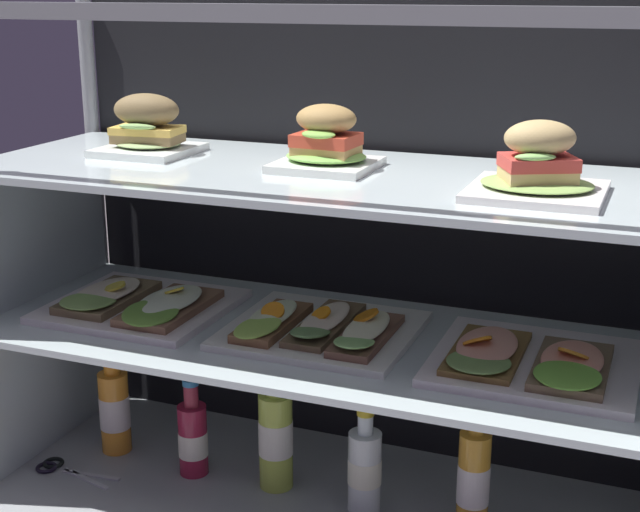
{
  "coord_description": "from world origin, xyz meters",
  "views": [
    {
      "loc": [
        0.58,
        -1.46,
        1.0
      ],
      "look_at": [
        0.0,
        0.0,
        0.53
      ],
      "focal_mm": 51.23,
      "sensor_mm": 36.0,
      "label": 1
    }
  ],
  "objects_px": {
    "plated_roll_sandwich_far_right": "(324,144)",
    "juice_bottle_back_left": "(276,436)",
    "plated_roll_sandwich_right_of_center": "(147,130)",
    "kitchen_scissors": "(60,468)",
    "plated_roll_sandwich_mid_right": "(538,170)",
    "juice_bottle_back_center": "(365,468)",
    "juice_bottle_tucked_behind": "(192,438)",
    "open_sandwich_tray_near_left_corner": "(139,303)",
    "open_sandwich_tray_far_left": "(321,328)",
    "juice_bottle_front_right_end": "(474,479)",
    "open_sandwich_tray_right_of_center": "(530,361)",
    "juice_bottle_front_second": "(115,408)"
  },
  "relations": [
    {
      "from": "plated_roll_sandwich_right_of_center",
      "to": "plated_roll_sandwich_mid_right",
      "type": "bearing_deg",
      "value": -7.07
    },
    {
      "from": "plated_roll_sandwich_far_right",
      "to": "juice_bottle_back_left",
      "type": "bearing_deg",
      "value": -171.92
    },
    {
      "from": "plated_roll_sandwich_far_right",
      "to": "open_sandwich_tray_near_left_corner",
      "type": "relative_size",
      "value": 0.5
    },
    {
      "from": "plated_roll_sandwich_mid_right",
      "to": "plated_roll_sandwich_right_of_center",
      "type": "bearing_deg",
      "value": 172.93
    },
    {
      "from": "open_sandwich_tray_near_left_corner",
      "to": "juice_bottle_tucked_behind",
      "type": "xyz_separation_m",
      "value": [
        0.1,
        0.01,
        -0.28
      ]
    },
    {
      "from": "open_sandwich_tray_far_left",
      "to": "juice_bottle_tucked_behind",
      "type": "xyz_separation_m",
      "value": [
        -0.28,
        0.01,
        -0.28
      ]
    },
    {
      "from": "juice_bottle_front_second",
      "to": "juice_bottle_tucked_behind",
      "type": "xyz_separation_m",
      "value": [
        0.2,
        -0.03,
        -0.02
      ]
    },
    {
      "from": "plated_roll_sandwich_right_of_center",
      "to": "open_sandwich_tray_far_left",
      "type": "height_order",
      "value": "plated_roll_sandwich_right_of_center"
    },
    {
      "from": "open_sandwich_tray_far_left",
      "to": "open_sandwich_tray_near_left_corner",
      "type": "bearing_deg",
      "value": -178.91
    },
    {
      "from": "juice_bottle_back_center",
      "to": "juice_bottle_front_right_end",
      "type": "distance_m",
      "value": 0.2
    },
    {
      "from": "juice_bottle_front_second",
      "to": "juice_bottle_front_right_end",
      "type": "distance_m",
      "value": 0.78
    },
    {
      "from": "plated_roll_sandwich_mid_right",
      "to": "open_sandwich_tray_near_left_corner",
      "type": "bearing_deg",
      "value": 177.52
    },
    {
      "from": "juice_bottle_back_center",
      "to": "plated_roll_sandwich_far_right",
      "type": "bearing_deg",
      "value": 165.26
    },
    {
      "from": "juice_bottle_back_left",
      "to": "kitchen_scissors",
      "type": "relative_size",
      "value": 1.29
    },
    {
      "from": "juice_bottle_tucked_behind",
      "to": "kitchen_scissors",
      "type": "xyz_separation_m",
      "value": [
        -0.27,
        -0.09,
        -0.08
      ]
    },
    {
      "from": "plated_roll_sandwich_right_of_center",
      "to": "juice_bottle_front_second",
      "type": "xyz_separation_m",
      "value": [
        -0.11,
        -0.02,
        -0.6
      ]
    },
    {
      "from": "juice_bottle_tucked_behind",
      "to": "juice_bottle_front_right_end",
      "type": "distance_m",
      "value": 0.57
    },
    {
      "from": "plated_roll_sandwich_mid_right",
      "to": "open_sandwich_tray_right_of_center",
      "type": "xyz_separation_m",
      "value": [
        0.01,
        0.03,
        -0.33
      ]
    },
    {
      "from": "open_sandwich_tray_right_of_center",
      "to": "open_sandwich_tray_far_left",
      "type": "bearing_deg",
      "value": 178.07
    },
    {
      "from": "juice_bottle_front_second",
      "to": "juice_bottle_tucked_behind",
      "type": "bearing_deg",
      "value": -7.66
    },
    {
      "from": "open_sandwich_tray_near_left_corner",
      "to": "juice_bottle_tucked_behind",
      "type": "distance_m",
      "value": 0.3
    },
    {
      "from": "juice_bottle_back_center",
      "to": "juice_bottle_back_left",
      "type": "bearing_deg",
      "value": 176.54
    },
    {
      "from": "plated_roll_sandwich_far_right",
      "to": "open_sandwich_tray_right_of_center",
      "type": "distance_m",
      "value": 0.52
    },
    {
      "from": "open_sandwich_tray_right_of_center",
      "to": "juice_bottle_back_center",
      "type": "bearing_deg",
      "value": 174.95
    },
    {
      "from": "plated_roll_sandwich_right_of_center",
      "to": "juice_bottle_tucked_behind",
      "type": "height_order",
      "value": "plated_roll_sandwich_right_of_center"
    },
    {
      "from": "plated_roll_sandwich_mid_right",
      "to": "juice_bottle_back_center",
      "type": "height_order",
      "value": "plated_roll_sandwich_mid_right"
    },
    {
      "from": "open_sandwich_tray_near_left_corner",
      "to": "juice_bottle_tucked_behind",
      "type": "bearing_deg",
      "value": 7.48
    },
    {
      "from": "kitchen_scissors",
      "to": "juice_bottle_front_second",
      "type": "bearing_deg",
      "value": 61.85
    },
    {
      "from": "open_sandwich_tray_far_left",
      "to": "kitchen_scissors",
      "type": "bearing_deg",
      "value": -171.26
    },
    {
      "from": "open_sandwich_tray_right_of_center",
      "to": "kitchen_scissors",
      "type": "relative_size",
      "value": 1.77
    },
    {
      "from": "plated_roll_sandwich_far_right",
      "to": "juice_bottle_front_second",
      "type": "distance_m",
      "value": 0.76
    },
    {
      "from": "open_sandwich_tray_right_of_center",
      "to": "juice_bottle_tucked_behind",
      "type": "height_order",
      "value": "open_sandwich_tray_right_of_center"
    },
    {
      "from": "plated_roll_sandwich_mid_right",
      "to": "juice_bottle_front_second",
      "type": "xyz_separation_m",
      "value": [
        -0.86,
        0.07,
        -0.59
      ]
    },
    {
      "from": "open_sandwich_tray_far_left",
      "to": "open_sandwich_tray_right_of_center",
      "type": "relative_size",
      "value": 1.0
    },
    {
      "from": "plated_roll_sandwich_mid_right",
      "to": "kitchen_scissors",
      "type": "distance_m",
      "value": 1.15
    },
    {
      "from": "juice_bottle_back_left",
      "to": "open_sandwich_tray_far_left",
      "type": "bearing_deg",
      "value": -13.21
    },
    {
      "from": "plated_roll_sandwich_far_right",
      "to": "juice_bottle_front_right_end",
      "type": "bearing_deg",
      "value": -1.8
    },
    {
      "from": "juice_bottle_tucked_behind",
      "to": "kitchen_scissors",
      "type": "bearing_deg",
      "value": -161.23
    },
    {
      "from": "open_sandwich_tray_right_of_center",
      "to": "open_sandwich_tray_near_left_corner",
      "type": "bearing_deg",
      "value": 179.59
    },
    {
      "from": "plated_roll_sandwich_far_right",
      "to": "juice_bottle_tucked_behind",
      "type": "height_order",
      "value": "plated_roll_sandwich_far_right"
    },
    {
      "from": "plated_roll_sandwich_right_of_center",
      "to": "kitchen_scissors",
      "type": "distance_m",
      "value": 0.73
    },
    {
      "from": "juice_bottle_back_left",
      "to": "juice_bottle_front_second",
      "type": "bearing_deg",
      "value": 178.78
    },
    {
      "from": "juice_bottle_tucked_behind",
      "to": "kitchen_scissors",
      "type": "distance_m",
      "value": 0.29
    },
    {
      "from": "plated_roll_sandwich_far_right",
      "to": "kitchen_scissors",
      "type": "xyz_separation_m",
      "value": [
        -0.54,
        -0.12,
        -0.69
      ]
    },
    {
      "from": "plated_roll_sandwich_far_right",
      "to": "juice_bottle_tucked_behind",
      "type": "bearing_deg",
      "value": -173.2
    },
    {
      "from": "juice_bottle_back_center",
      "to": "juice_bottle_front_right_end",
      "type": "xyz_separation_m",
      "value": [
        0.2,
        0.02,
        0.01
      ]
    },
    {
      "from": "plated_roll_sandwich_mid_right",
      "to": "juice_bottle_back_left",
      "type": "relative_size",
      "value": 0.84
    },
    {
      "from": "juice_bottle_back_left",
      "to": "juice_bottle_back_center",
      "type": "distance_m",
      "value": 0.19
    },
    {
      "from": "plated_roll_sandwich_far_right",
      "to": "plated_roll_sandwich_mid_right",
      "type": "bearing_deg",
      "value": -11.51
    },
    {
      "from": "open_sandwich_tray_near_left_corner",
      "to": "juice_bottle_tucked_behind",
      "type": "height_order",
      "value": "open_sandwich_tray_near_left_corner"
    }
  ]
}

